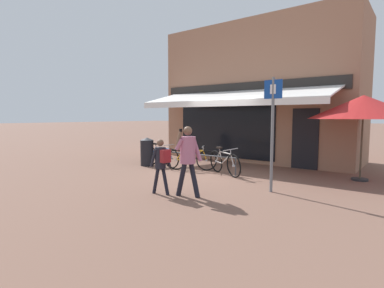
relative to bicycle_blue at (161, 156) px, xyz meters
name	(u,v)px	position (x,y,z in m)	size (l,w,h in m)	color
ground_plane	(209,173)	(2.05, 0.13, -0.38)	(160.00, 160.00, 0.00)	brown
shop_front	(261,94)	(1.91, 4.19, 2.40)	(7.90, 4.93, 5.57)	#9E7056
bike_rack_rail	(194,156)	(1.39, 0.17, 0.09)	(3.30, 0.04, 0.57)	#47494F
bicycle_blue	(161,156)	(0.00, 0.00, 0.00)	(1.78, 0.52, 0.85)	black
bicycle_orange	(191,159)	(1.30, 0.12, 0.00)	(1.57, 0.86, 0.84)	black
bicycle_silver	(224,163)	(2.62, 0.11, 0.01)	(1.60, 0.88, 0.88)	black
pedestrian_adult	(188,154)	(3.28, -2.58, 0.61)	(0.59, 0.54, 1.62)	black
pedestrian_child	(161,160)	(2.67, -2.81, 0.44)	(0.52, 0.34, 1.31)	black
litter_bin	(147,152)	(-0.58, -0.12, 0.14)	(0.49, 0.49, 1.05)	black
parking_sign	(272,123)	(4.62, -1.02, 1.28)	(0.44, 0.07, 2.75)	slate
cafe_parasol	(363,107)	(6.13, 1.76, 1.70)	(2.94, 2.94, 2.42)	#4C3D2D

